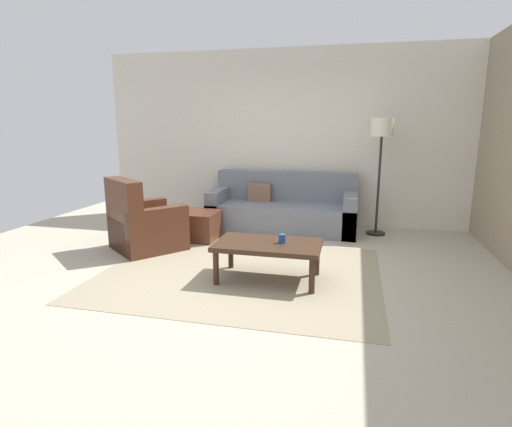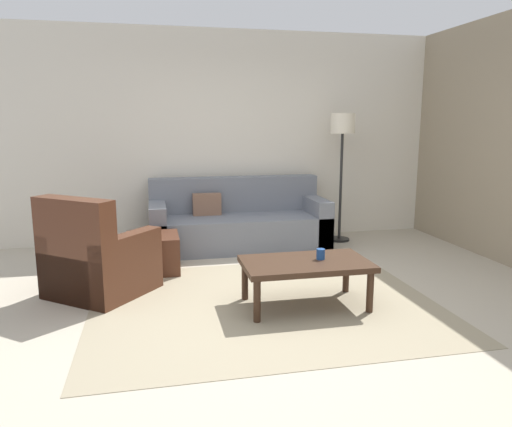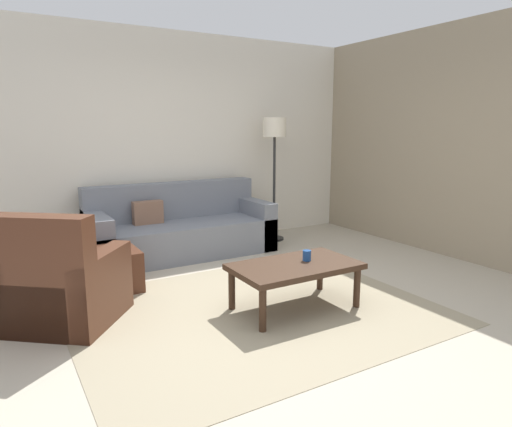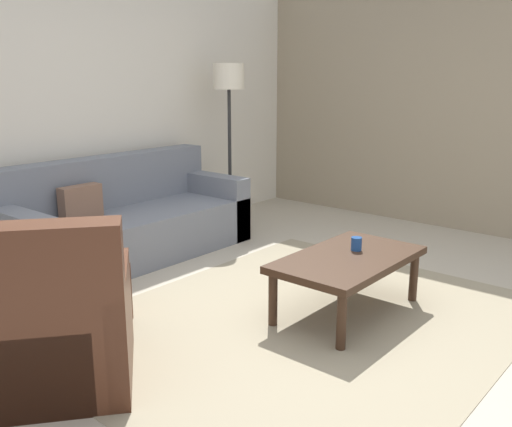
# 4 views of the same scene
# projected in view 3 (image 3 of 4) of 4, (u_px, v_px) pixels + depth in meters

# --- Properties ---
(ground_plane) EXTENTS (8.00, 8.00, 0.00)m
(ground_plane) POSITION_uv_depth(u_px,v_px,m) (254.00, 311.00, 3.96)
(ground_plane) COLOR #B2A893
(rear_partition) EXTENTS (6.00, 0.12, 2.80)m
(rear_partition) POSITION_uv_depth(u_px,v_px,m) (153.00, 141.00, 5.90)
(rear_partition) COLOR silver
(rear_partition) RESTS_ON ground_plane
(stone_feature_panel) EXTENTS (0.12, 5.20, 2.80)m
(stone_feature_panel) POSITION_uv_depth(u_px,v_px,m) (479.00, 143.00, 5.20)
(stone_feature_panel) COLOR gray
(stone_feature_panel) RESTS_ON ground_plane
(area_rug) EXTENTS (3.02, 2.45, 0.01)m
(area_rug) POSITION_uv_depth(u_px,v_px,m) (254.00, 310.00, 3.96)
(area_rug) COLOR gray
(area_rug) RESTS_ON ground_plane
(couch_main) EXTENTS (2.24, 0.92, 0.88)m
(couch_main) POSITION_uv_depth(u_px,v_px,m) (179.00, 230.00, 5.74)
(couch_main) COLOR slate
(couch_main) RESTS_ON ground_plane
(armchair_leather) EXTENTS (1.12, 1.12, 0.95)m
(armchair_leather) POSITION_uv_depth(u_px,v_px,m) (60.00, 289.00, 3.63)
(armchair_leather) COLOR #4C2819
(armchair_leather) RESTS_ON ground_plane
(ottoman) EXTENTS (0.56, 0.56, 0.40)m
(ottoman) POSITION_uv_depth(u_px,v_px,m) (109.00, 270.00, 4.45)
(ottoman) COLOR #4C2819
(ottoman) RESTS_ON ground_plane
(coffee_table) EXTENTS (1.10, 0.64, 0.41)m
(coffee_table) POSITION_uv_depth(u_px,v_px,m) (295.00, 269.00, 3.96)
(coffee_table) COLOR #382316
(coffee_table) RESTS_ON ground_plane
(cup) EXTENTS (0.08, 0.08, 0.09)m
(cup) POSITION_uv_depth(u_px,v_px,m) (307.00, 255.00, 4.03)
(cup) COLOR #1E478C
(cup) RESTS_ON coffee_table
(lamp_standing) EXTENTS (0.32, 0.32, 1.71)m
(lamp_standing) POSITION_uv_depth(u_px,v_px,m) (275.00, 140.00, 6.22)
(lamp_standing) COLOR black
(lamp_standing) RESTS_ON ground_plane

